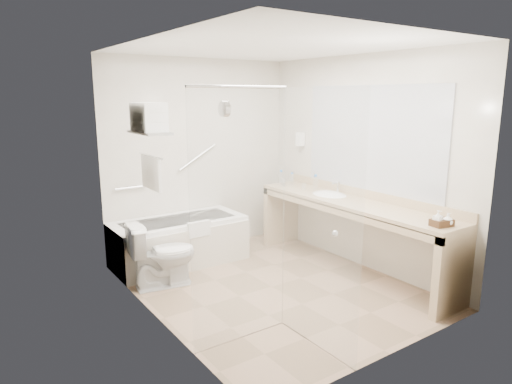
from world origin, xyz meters
TOP-DOWN VIEW (x-y plane):
  - floor at (0.00, 0.00)m, footprint 3.20×3.20m
  - ceiling at (0.00, 0.00)m, footprint 2.60×3.20m
  - wall_back at (0.00, 1.60)m, footprint 2.60×0.10m
  - wall_front at (0.00, -1.60)m, footprint 2.60×0.10m
  - wall_left at (-1.30, 0.00)m, footprint 0.10×3.20m
  - wall_right at (1.30, 0.00)m, footprint 0.10×3.20m
  - bathtub at (-0.50, 1.24)m, footprint 1.60×0.73m
  - grab_bar_short at (-0.95, 1.56)m, footprint 0.40×0.03m
  - grab_bar_long at (-0.05, 1.56)m, footprint 0.53×0.03m
  - shower_enclosure at (-0.63, -0.93)m, footprint 0.96×0.91m
  - towel_shelf at (-1.17, 0.35)m, footprint 0.24×0.55m
  - vanity_counter at (1.02, -0.15)m, footprint 0.55×2.70m
  - sink at (1.05, 0.25)m, footprint 0.40×0.52m
  - faucet at (1.20, 0.25)m, footprint 0.03×0.03m
  - mirror at (1.29, -0.15)m, footprint 0.02×2.00m
  - hairdryer_unit at (1.25, 1.05)m, footprint 0.08×0.10m
  - toilet at (-0.95, 0.70)m, footprint 0.77×0.51m
  - amenity_basket at (0.95, -1.34)m, footprint 0.22×0.16m
  - soap_bottle_a at (0.91, -1.33)m, footprint 0.08×0.16m
  - soap_bottle_b at (1.00, -1.38)m, footprint 0.14×0.15m
  - water_bottle_left at (0.97, 1.10)m, footprint 0.06×0.06m
  - water_bottle_mid at (1.07, 0.52)m, footprint 0.06×0.06m
  - water_bottle_right at (1.07, 0.99)m, footprint 0.05×0.05m
  - drinking_glass_near at (0.94, 1.01)m, footprint 0.09×0.09m
  - drinking_glass_far at (0.99, 0.65)m, footprint 0.08×0.08m

SIDE VIEW (x-z plane):
  - floor at x=0.00m, z-range 0.00..0.00m
  - bathtub at x=-0.50m, z-range -0.02..0.57m
  - toilet at x=-0.95m, z-range 0.00..0.70m
  - vanity_counter at x=1.02m, z-range 0.17..1.12m
  - sink at x=1.05m, z-range 0.75..0.89m
  - amenity_basket at x=0.95m, z-range 0.85..0.92m
  - soap_bottle_a at x=0.91m, z-range 0.85..0.92m
  - drinking_glass_far at x=0.99m, z-range 0.85..0.93m
  - drinking_glass_near at x=0.94m, z-range 0.85..0.94m
  - soap_bottle_b at x=1.00m, z-range 0.85..0.95m
  - water_bottle_right at x=1.07m, z-range 0.84..1.01m
  - faucet at x=1.20m, z-range 0.86..1.00m
  - water_bottle_left at x=0.97m, z-range 0.84..1.04m
  - water_bottle_mid at x=1.07m, z-range 0.84..1.05m
  - grab_bar_short at x=-0.95m, z-range 0.93..0.96m
  - shower_enclosure at x=-0.63m, z-range 0.01..2.12m
  - wall_back at x=0.00m, z-range 0.00..2.50m
  - wall_front at x=0.00m, z-range 0.00..2.50m
  - wall_left at x=-1.30m, z-range 0.00..2.50m
  - wall_right at x=1.30m, z-range 0.00..2.50m
  - grab_bar_long at x=-0.05m, z-range 1.09..1.41m
  - hairdryer_unit at x=1.25m, z-range 1.36..1.54m
  - mirror at x=1.29m, z-range 0.95..2.15m
  - towel_shelf at x=-1.17m, z-range 1.35..2.16m
  - ceiling at x=0.00m, z-range 2.45..2.55m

